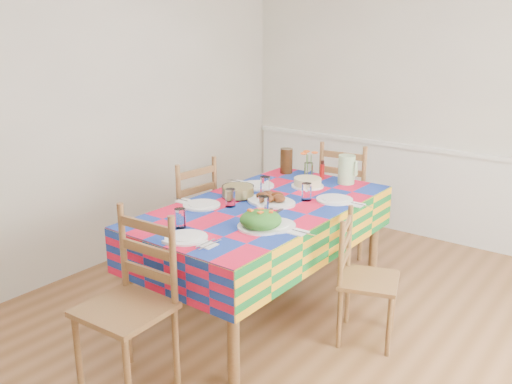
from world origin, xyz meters
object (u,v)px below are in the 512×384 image
tea_pitcher (286,161)px  chair_right (363,279)px  chair_far (347,198)px  green_pitcher (347,169)px  chair_left (186,219)px  dining_table (265,216)px  chair_near (131,305)px  meat_platter (271,199)px

tea_pitcher → chair_right: size_ratio=0.25×
chair_far → chair_right: chair_far is taller
chair_far → green_pitcher: bearing=108.5°
chair_left → chair_far: bearing=151.7°
dining_table → chair_right: 0.86m
green_pitcher → chair_right: (0.61, -0.88, -0.47)m
dining_table → green_pitcher: (0.20, 0.87, 0.21)m
chair_near → meat_platter: bearing=86.1°
chair_left → chair_right: bearing=93.9°
meat_platter → chair_left: (-0.82, -0.06, -0.31)m
chair_near → chair_far: 2.55m
tea_pitcher → chair_near: (0.38, -2.12, -0.38)m
meat_platter → chair_left: 0.88m
tea_pitcher → chair_near: size_ratio=0.21×
chair_near → chair_right: size_ratio=1.19×
chair_near → chair_far: bearing=86.6°
dining_table → green_pitcher: bearing=76.8°
green_pitcher → chair_far: (-0.20, 0.41, -0.39)m
tea_pitcher → chair_far: (0.39, 0.43, -0.38)m
tea_pitcher → chair_far: bearing=47.6°
tea_pitcher → chair_near: 2.19m
green_pitcher → meat_platter: bearing=-103.2°
dining_table → meat_platter: size_ratio=5.23×
green_pitcher → chair_left: size_ratio=0.23×
chair_right → dining_table: bearing=69.9°
chair_near → chair_far: size_ratio=0.99×
chair_near → chair_right: (0.82, 1.26, -0.08)m
tea_pitcher → meat_platter: bearing=-63.2°
dining_table → tea_pitcher: bearing=114.4°
chair_left → meat_platter: bearing=98.6°
green_pitcher → chair_near: 2.19m
chair_left → chair_right: 1.63m
meat_platter → chair_near: size_ratio=0.37×
tea_pitcher → chair_near: bearing=-79.8°
dining_table → meat_platter: (0.01, 0.06, 0.12)m
dining_table → chair_far: size_ratio=1.92×
chair_right → chair_left: bearing=70.5°
tea_pitcher → chair_right: 1.55m
dining_table → chair_right: chair_right is taller
chair_far → tea_pitcher: bearing=40.6°
dining_table → chair_right: bearing=-0.9°
tea_pitcher → chair_far: size_ratio=0.21×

